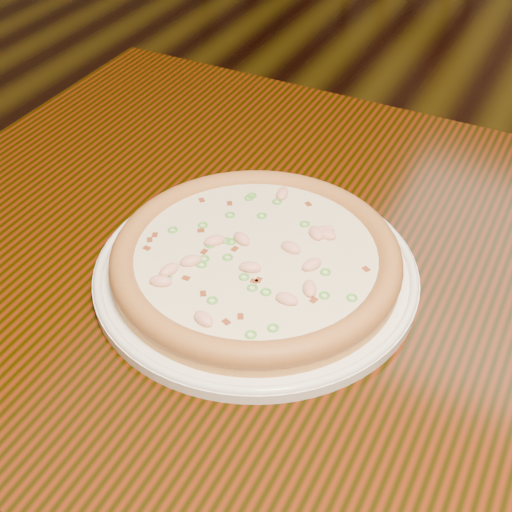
% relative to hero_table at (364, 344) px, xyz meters
% --- Properties ---
extents(hero_table, '(1.20, 0.80, 0.75)m').
position_rel_hero_table_xyz_m(hero_table, '(0.00, 0.00, 0.00)').
color(hero_table, black).
rests_on(hero_table, ground).
extents(plate, '(0.36, 0.36, 0.02)m').
position_rel_hero_table_xyz_m(plate, '(-0.12, -0.05, 0.11)').
color(plate, white).
rests_on(plate, hero_table).
extents(pizza, '(0.32, 0.32, 0.03)m').
position_rel_hero_table_xyz_m(pizza, '(-0.12, -0.05, 0.13)').
color(pizza, tan).
rests_on(pizza, plate).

